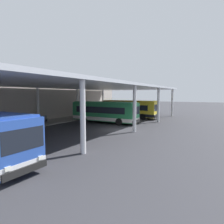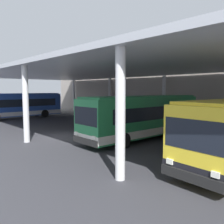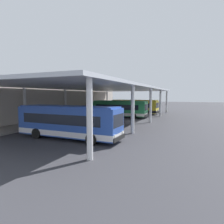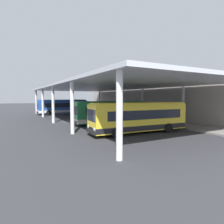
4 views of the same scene
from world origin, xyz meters
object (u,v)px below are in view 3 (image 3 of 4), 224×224
object	(u,v)px
bus_middle_bay	(134,107)
bench_waiting	(71,115)
bus_nearest_bay	(68,122)
trash_bin	(62,116)
bus_second_bay	(120,109)

from	to	relation	value
bus_middle_bay	bench_waiting	size ratio (longest dim) A/B	5.93
bus_nearest_bay	trash_bin	size ratio (longest dim) A/B	10.76
bus_middle_bay	bench_waiting	distance (m)	15.17
bus_middle_bay	trash_bin	world-z (taller)	bus_middle_bay
bus_middle_bay	trash_bin	bearing A→B (deg)	151.85
bus_middle_bay	bus_nearest_bay	bearing A→B (deg)	-177.16
bus_second_bay	bus_middle_bay	xyz separation A→B (m)	(7.47, -0.71, 0.00)
bus_nearest_bay	bench_waiting	world-z (taller)	bus_nearest_bay
trash_bin	bench_waiting	bearing A→B (deg)	-2.08
bus_nearest_bay	trash_bin	xyz separation A→B (m)	(10.90, 9.50, -0.98)
bus_nearest_bay	bench_waiting	distance (m)	16.44
bus_second_bay	bus_middle_bay	bearing A→B (deg)	-5.41
bus_second_bay	bus_middle_bay	distance (m)	7.51
trash_bin	bus_nearest_bay	bearing A→B (deg)	-138.92
bus_middle_bay	bench_waiting	bearing A→B (deg)	147.61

